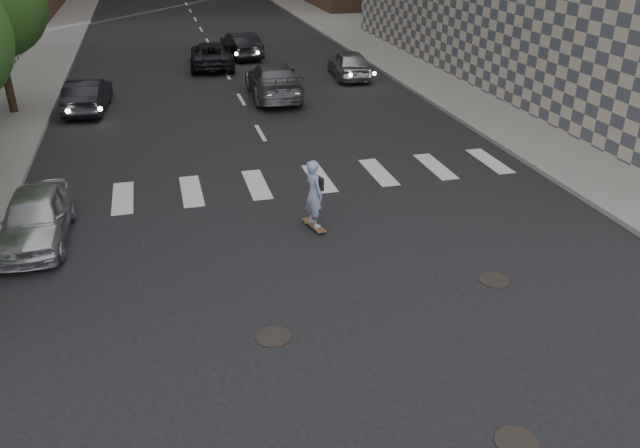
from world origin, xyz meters
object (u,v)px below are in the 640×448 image
Objects in this scene: traffic_car_a at (88,95)px; traffic_car_b at (273,80)px; traffic_car_d at (349,64)px; traffic_car_e at (241,45)px; silver_sedan at (35,217)px; skateboarder at (314,193)px; traffic_car_c at (212,55)px.

traffic_car_b reaches higher than traffic_car_a.
traffic_car_b is at bearing 37.91° from traffic_car_d.
traffic_car_b is at bearing -172.85° from traffic_car_a.
traffic_car_e is (-4.57, 6.42, 0.01)m from traffic_car_d.
skateboarder is at bearing -7.56° from silver_sedan.
traffic_car_e is at bearing -125.34° from traffic_car_c.
skateboarder is 22.68m from traffic_car_e.
traffic_car_c is 1.18× the size of traffic_car_d.
skateboarder is 0.46× the size of traffic_car_d.
traffic_car_c is (-0.51, 20.37, -0.33)m from skateboarder.
traffic_car_b is at bearing 83.52° from traffic_car_e.
traffic_car_a is 8.00m from traffic_car_b.
traffic_car_c is at bearing -123.80° from traffic_car_a.
silver_sedan is (-6.98, 1.12, -0.35)m from skateboarder.
skateboarder is at bearing 75.23° from traffic_car_d.
traffic_car_a is 9.32m from traffic_car_c.
traffic_car_d reaches higher than traffic_car_a.
traffic_car_b is at bearing 68.97° from skateboarder.
traffic_car_d is 7.88m from traffic_car_e.
traffic_car_b reaches higher than traffic_car_e.
traffic_car_b is 1.23× the size of traffic_car_e.
silver_sedan is 23.09m from traffic_car_e.
traffic_car_d is at bearing 55.17° from skateboarder.
traffic_car_e is (7.91, 9.41, 0.04)m from traffic_car_a.
silver_sedan is at bearing 93.69° from traffic_car_a.
traffic_car_e is (1.94, 2.26, 0.04)m from traffic_car_c.
traffic_car_a is 0.77× the size of traffic_car_b.
skateboarder is 7.07m from silver_sedan.
traffic_car_c reaches higher than silver_sedan.
traffic_car_b is (8.00, 0.15, 0.10)m from traffic_car_a.
traffic_car_c is (-2.03, 7.00, -0.10)m from traffic_car_b.
traffic_car_d is (6.00, 16.20, -0.30)m from skateboarder.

